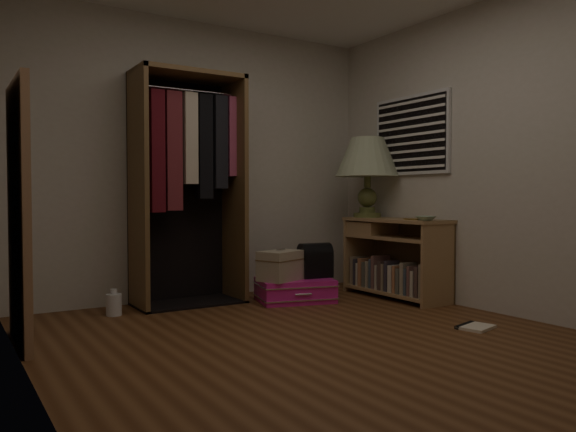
{
  "coord_description": "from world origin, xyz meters",
  "views": [
    {
      "loc": [
        -2.15,
        -2.95,
        0.96
      ],
      "look_at": [
        0.3,
        0.95,
        0.8
      ],
      "focal_mm": 35.0,
      "sensor_mm": 36.0,
      "label": 1
    }
  ],
  "objects_px": {
    "train_case": "(281,265)",
    "table_lamp": "(367,159)",
    "floor_mirror": "(19,214)",
    "pink_suitcase": "(295,290)",
    "open_wardrobe": "(189,169)",
    "black_bag": "(315,260)",
    "console_bookshelf": "(392,256)",
    "white_jug": "(114,304)"
  },
  "relations": [
    {
      "from": "train_case",
      "to": "table_lamp",
      "type": "height_order",
      "value": "table_lamp"
    },
    {
      "from": "floor_mirror",
      "to": "train_case",
      "type": "distance_m",
      "value": 2.25
    },
    {
      "from": "pink_suitcase",
      "to": "table_lamp",
      "type": "relative_size",
      "value": 0.95
    },
    {
      "from": "open_wardrobe",
      "to": "black_bag",
      "type": "height_order",
      "value": "open_wardrobe"
    },
    {
      "from": "train_case",
      "to": "black_bag",
      "type": "relative_size",
      "value": 1.45
    },
    {
      "from": "console_bookshelf",
      "to": "black_bag",
      "type": "height_order",
      "value": "console_bookshelf"
    },
    {
      "from": "console_bookshelf",
      "to": "table_lamp",
      "type": "distance_m",
      "value": 1.02
    },
    {
      "from": "floor_mirror",
      "to": "train_case",
      "type": "bearing_deg",
      "value": 8.71
    },
    {
      "from": "white_jug",
      "to": "console_bookshelf",
      "type": "bearing_deg",
      "value": -12.48
    },
    {
      "from": "floor_mirror",
      "to": "table_lamp",
      "type": "xyz_separation_m",
      "value": [
        3.24,
        0.42,
        0.49
      ]
    },
    {
      "from": "console_bookshelf",
      "to": "floor_mirror",
      "type": "distance_m",
      "value": 3.27
    },
    {
      "from": "floor_mirror",
      "to": "table_lamp",
      "type": "bearing_deg",
      "value": 7.38
    },
    {
      "from": "console_bookshelf",
      "to": "open_wardrobe",
      "type": "height_order",
      "value": "open_wardrobe"
    },
    {
      "from": "console_bookshelf",
      "to": "black_bag",
      "type": "bearing_deg",
      "value": 159.03
    },
    {
      "from": "open_wardrobe",
      "to": "black_bag",
      "type": "xyz_separation_m",
      "value": [
        1.06,
        -0.45,
        -0.83
      ]
    },
    {
      "from": "console_bookshelf",
      "to": "pink_suitcase",
      "type": "xyz_separation_m",
      "value": [
        -0.91,
        0.29,
        -0.29
      ]
    },
    {
      "from": "console_bookshelf",
      "to": "train_case",
      "type": "bearing_deg",
      "value": 165.27
    },
    {
      "from": "console_bookshelf",
      "to": "table_lamp",
      "type": "xyz_separation_m",
      "value": [
        0.0,
        0.37,
        0.95
      ]
    },
    {
      "from": "open_wardrobe",
      "to": "pink_suitcase",
      "type": "distance_m",
      "value": 1.46
    },
    {
      "from": "open_wardrobe",
      "to": "floor_mirror",
      "type": "distance_m",
      "value": 1.7
    },
    {
      "from": "floor_mirror",
      "to": "white_jug",
      "type": "xyz_separation_m",
      "value": [
        0.75,
        0.6,
        -0.76
      ]
    },
    {
      "from": "train_case",
      "to": "console_bookshelf",
      "type": "bearing_deg",
      "value": -35.47
    },
    {
      "from": "table_lamp",
      "to": "console_bookshelf",
      "type": "bearing_deg",
      "value": -90.69
    },
    {
      "from": "train_case",
      "to": "table_lamp",
      "type": "distance_m",
      "value": 1.47
    },
    {
      "from": "floor_mirror",
      "to": "console_bookshelf",
      "type": "bearing_deg",
      "value": 0.88
    },
    {
      "from": "open_wardrobe",
      "to": "black_bag",
      "type": "bearing_deg",
      "value": -23.12
    },
    {
      "from": "train_case",
      "to": "pink_suitcase",
      "type": "bearing_deg",
      "value": -16.6
    },
    {
      "from": "open_wardrobe",
      "to": "train_case",
      "type": "height_order",
      "value": "open_wardrobe"
    },
    {
      "from": "floor_mirror",
      "to": "white_jug",
      "type": "bearing_deg",
      "value": 38.63
    },
    {
      "from": "floor_mirror",
      "to": "white_jug",
      "type": "height_order",
      "value": "floor_mirror"
    },
    {
      "from": "pink_suitcase",
      "to": "table_lamp",
      "type": "height_order",
      "value": "table_lamp"
    },
    {
      "from": "black_bag",
      "to": "table_lamp",
      "type": "relative_size",
      "value": 0.39
    },
    {
      "from": "train_case",
      "to": "white_jug",
      "type": "distance_m",
      "value": 1.46
    },
    {
      "from": "open_wardrobe",
      "to": "white_jug",
      "type": "distance_m",
      "value": 1.34
    },
    {
      "from": "console_bookshelf",
      "to": "white_jug",
      "type": "xyz_separation_m",
      "value": [
        -2.49,
        0.55,
        -0.3
      ]
    },
    {
      "from": "open_wardrobe",
      "to": "pink_suitcase",
      "type": "relative_size",
      "value": 2.61
    },
    {
      "from": "console_bookshelf",
      "to": "train_case",
      "type": "distance_m",
      "value": 1.11
    },
    {
      "from": "console_bookshelf",
      "to": "white_jug",
      "type": "distance_m",
      "value": 2.57
    },
    {
      "from": "train_case",
      "to": "black_bag",
      "type": "bearing_deg",
      "value": -22.51
    },
    {
      "from": "floor_mirror",
      "to": "table_lamp",
      "type": "distance_m",
      "value": 3.31
    },
    {
      "from": "floor_mirror",
      "to": "black_bag",
      "type": "bearing_deg",
      "value": 7.21
    },
    {
      "from": "train_case",
      "to": "white_jug",
      "type": "xyz_separation_m",
      "value": [
        -1.41,
        0.27,
        -0.25
      ]
    }
  ]
}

